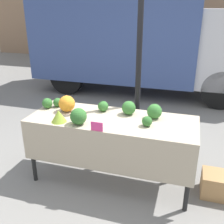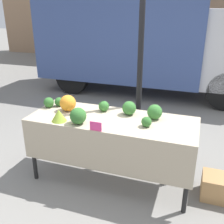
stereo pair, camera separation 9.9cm
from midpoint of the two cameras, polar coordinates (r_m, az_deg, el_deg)
ground_plane at (r=3.41m, az=0.86°, el=-14.19°), size 40.00×40.00×0.00m
tent_pole at (r=3.31m, az=6.92°, el=8.12°), size 0.07×0.07×2.45m
parked_truck at (r=6.53m, az=7.14°, el=16.35°), size 5.20×1.80×2.60m
market_table at (r=2.99m, az=0.56°, el=-3.79°), size 1.92×0.74×0.82m
orange_cauliflower at (r=3.23m, az=-8.72°, el=1.93°), size 0.20×0.20×0.20m
romanesco_head at (r=2.96m, az=-10.57°, el=-0.72°), size 0.17×0.17×0.14m
broccoli_head_0 at (r=3.01m, az=10.20°, el=0.02°), size 0.17×0.17×0.17m
broccoli_head_1 at (r=3.42m, az=-10.62°, el=2.20°), size 0.11×0.11×0.11m
broccoli_head_2 at (r=3.40m, az=-12.78°, el=2.04°), size 0.13×0.13×0.13m
broccoli_head_3 at (r=2.81m, az=8.52°, el=-2.13°), size 0.11×0.11×0.11m
broccoli_head_4 at (r=3.19m, az=-0.91°, el=1.28°), size 0.13×0.13×0.13m
broccoli_head_5 at (r=2.85m, az=-6.40°, el=-0.85°), size 0.18×0.18×0.18m
broccoli_head_6 at (r=3.09m, az=4.67°, el=0.86°), size 0.16×0.16×0.16m
price_sign at (r=2.69m, az=-2.52°, el=-3.15°), size 0.13×0.01×0.10m
produce_crate at (r=3.29m, az=23.54°, el=-14.88°), size 0.43×0.30×0.27m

